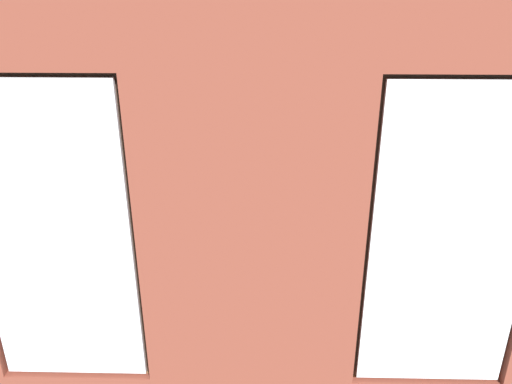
# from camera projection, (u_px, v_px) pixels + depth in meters

# --- Properties ---
(ground_plane) EXTENTS (6.89, 6.06, 0.10)m
(ground_plane) POSITION_uv_depth(u_px,v_px,m) (258.00, 262.00, 6.15)
(ground_plane) COLOR brown
(brick_wall_with_windows) EXTENTS (6.29, 0.30, 3.13)m
(brick_wall_with_windows) POSITION_uv_depth(u_px,v_px,m) (250.00, 265.00, 3.09)
(brick_wall_with_windows) COLOR brown
(brick_wall_with_windows) RESTS_ON ground_plane
(couch_by_window) EXTENTS (1.97, 0.87, 0.80)m
(couch_by_window) POSITION_uv_depth(u_px,v_px,m) (239.00, 347.00, 4.17)
(couch_by_window) COLOR black
(couch_by_window) RESTS_ON ground_plane
(couch_left) EXTENTS (1.00, 1.98, 0.80)m
(couch_left) POSITION_uv_depth(u_px,v_px,m) (458.00, 230.00, 6.10)
(couch_left) COLOR black
(couch_left) RESTS_ON ground_plane
(coffee_table) EXTENTS (1.23, 0.90, 0.45)m
(coffee_table) POSITION_uv_depth(u_px,v_px,m) (253.00, 231.00, 5.93)
(coffee_table) COLOR tan
(coffee_table) RESTS_ON ground_plane
(cup_ceramic) EXTENTS (0.08, 0.08, 0.10)m
(cup_ceramic) POSITION_uv_depth(u_px,v_px,m) (281.00, 218.00, 6.03)
(cup_ceramic) COLOR #33567F
(cup_ceramic) RESTS_ON coffee_table
(candle_jar) EXTENTS (0.08, 0.08, 0.10)m
(candle_jar) POSITION_uv_depth(u_px,v_px,m) (221.00, 229.00, 5.78)
(candle_jar) COLOR #B7333D
(candle_jar) RESTS_ON coffee_table
(table_plant_small) EXTENTS (0.16, 0.16, 0.26)m
(table_plant_small) POSITION_uv_depth(u_px,v_px,m) (240.00, 212.00, 5.96)
(table_plant_small) COLOR #9E5638
(table_plant_small) RESTS_ON coffee_table
(remote_silver) EXTENTS (0.16, 0.14, 0.02)m
(remote_silver) POSITION_uv_depth(u_px,v_px,m) (261.00, 232.00, 5.78)
(remote_silver) COLOR #B2B2B7
(remote_silver) RESTS_ON coffee_table
(remote_gray) EXTENTS (0.17, 0.06, 0.02)m
(remote_gray) POSITION_uv_depth(u_px,v_px,m) (253.00, 227.00, 5.91)
(remote_gray) COLOR #59595B
(remote_gray) RESTS_ON coffee_table
(media_console) EXTENTS (1.10, 0.42, 0.58)m
(media_console) POSITION_uv_depth(u_px,v_px,m) (34.00, 230.00, 6.20)
(media_console) COLOR black
(media_console) RESTS_ON ground_plane
(tv_flatscreen) EXTENTS (1.01, 0.20, 0.67)m
(tv_flatscreen) POSITION_uv_depth(u_px,v_px,m) (25.00, 183.00, 5.96)
(tv_flatscreen) COLOR black
(tv_flatscreen) RESTS_ON media_console
(papasan_chair) EXTENTS (1.15, 1.15, 0.71)m
(papasan_chair) POSITION_uv_depth(u_px,v_px,m) (266.00, 172.00, 7.61)
(papasan_chair) COLOR olive
(papasan_chair) RESTS_ON ground_plane
(potted_plant_corner_near_left) EXTENTS (0.81, 0.82, 1.32)m
(potted_plant_corner_near_left) POSITION_uv_depth(u_px,v_px,m) (430.00, 145.00, 7.62)
(potted_plant_corner_near_left) COLOR beige
(potted_plant_corner_near_left) RESTS_ON ground_plane
(potted_plant_mid_room_small) EXTENTS (0.38, 0.38, 0.53)m
(potted_plant_mid_room_small) POSITION_uv_depth(u_px,v_px,m) (341.00, 213.00, 6.51)
(potted_plant_mid_room_small) COLOR gray
(potted_plant_mid_room_small) RESTS_ON ground_plane
(potted_plant_beside_window_right) EXTENTS (1.06, 1.16, 1.37)m
(potted_plant_beside_window_right) POSITION_uv_depth(u_px,v_px,m) (43.00, 314.00, 3.96)
(potted_plant_beside_window_right) COLOR #9E5638
(potted_plant_beside_window_right) RESTS_ON ground_plane
(potted_plant_between_couches) EXTENTS (0.53, 0.53, 0.83)m
(potted_plant_between_couches) POSITION_uv_depth(u_px,v_px,m) (413.00, 327.00, 4.10)
(potted_plant_between_couches) COLOR gray
(potted_plant_between_couches) RESTS_ON ground_plane
(potted_plant_foreground_right) EXTENTS (0.72, 0.86, 1.12)m
(potted_plant_foreground_right) POSITION_uv_depth(u_px,v_px,m) (102.00, 161.00, 7.78)
(potted_plant_foreground_right) COLOR beige
(potted_plant_foreground_right) RESTS_ON ground_plane
(potted_plant_by_left_couch) EXTENTS (0.25, 0.25, 0.41)m
(potted_plant_by_left_couch) POSITION_uv_depth(u_px,v_px,m) (397.00, 189.00, 7.42)
(potted_plant_by_left_couch) COLOR #47423D
(potted_plant_by_left_couch) RESTS_ON ground_plane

